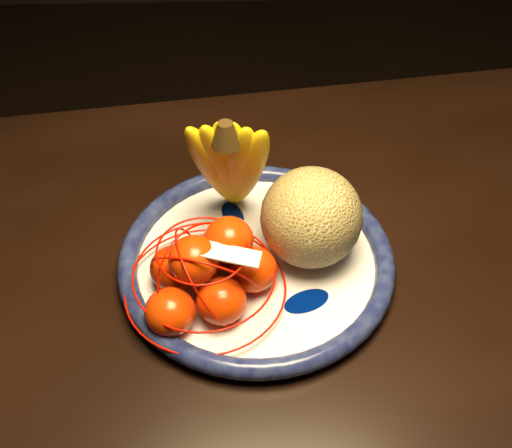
{
  "coord_description": "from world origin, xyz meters",
  "views": [
    {
      "loc": [
        -0.22,
        -0.44,
        1.32
      ],
      "look_at": [
        -0.2,
        0.11,
        0.76
      ],
      "focal_mm": 45.0,
      "sensor_mm": 36.0,
      "label": 1
    }
  ],
  "objects_px": {
    "cantaloupe": "(311,217)",
    "mandarin_bag": "(208,272)",
    "dining_table": "(322,307)",
    "banana_bunch": "(231,162)",
    "fruit_bowl": "(256,260)"
  },
  "relations": [
    {
      "from": "cantaloupe",
      "to": "banana_bunch",
      "type": "height_order",
      "value": "banana_bunch"
    },
    {
      "from": "dining_table",
      "to": "fruit_bowl",
      "type": "height_order",
      "value": "fruit_bowl"
    },
    {
      "from": "cantaloupe",
      "to": "mandarin_bag",
      "type": "bearing_deg",
      "value": -154.1
    },
    {
      "from": "cantaloupe",
      "to": "mandarin_bag",
      "type": "xyz_separation_m",
      "value": [
        -0.13,
        -0.06,
        -0.03
      ]
    },
    {
      "from": "dining_table",
      "to": "banana_bunch",
      "type": "distance_m",
      "value": 0.24
    },
    {
      "from": "banana_bunch",
      "to": "mandarin_bag",
      "type": "bearing_deg",
      "value": -96.96
    },
    {
      "from": "dining_table",
      "to": "banana_bunch",
      "type": "height_order",
      "value": "banana_bunch"
    },
    {
      "from": "banana_bunch",
      "to": "dining_table",
      "type": "bearing_deg",
      "value": -30.1
    },
    {
      "from": "fruit_bowl",
      "to": "banana_bunch",
      "type": "height_order",
      "value": "banana_bunch"
    },
    {
      "from": "fruit_bowl",
      "to": "banana_bunch",
      "type": "distance_m",
      "value": 0.13
    },
    {
      "from": "cantaloupe",
      "to": "mandarin_bag",
      "type": "distance_m",
      "value": 0.14
    },
    {
      "from": "dining_table",
      "to": "fruit_bowl",
      "type": "xyz_separation_m",
      "value": [
        -0.09,
        0.01,
        0.09
      ]
    },
    {
      "from": "dining_table",
      "to": "cantaloupe",
      "type": "height_order",
      "value": "cantaloupe"
    },
    {
      "from": "fruit_bowl",
      "to": "banana_bunch",
      "type": "xyz_separation_m",
      "value": [
        -0.03,
        0.08,
        0.1
      ]
    },
    {
      "from": "fruit_bowl",
      "to": "cantaloupe",
      "type": "height_order",
      "value": "cantaloupe"
    }
  ]
}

